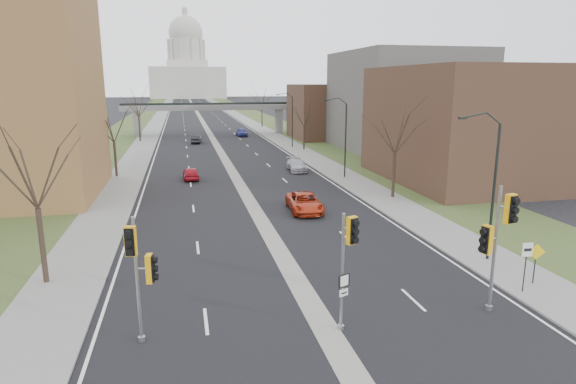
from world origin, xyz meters
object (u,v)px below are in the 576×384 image
object	(u,v)px
signal_pole_right	(497,232)
car_right_far	(242,132)
warning_sign	(536,258)
car_left_near	(191,173)
car_left_far	(196,139)
car_right_near	(305,202)
speed_limit_sign	(526,258)
signal_pole_left	(140,263)
signal_pole_median	(348,252)
car_right_mid	(296,165)

from	to	relation	value
signal_pole_right	car_right_far	world-z (taller)	signal_pole_right
warning_sign	car_left_near	world-z (taller)	warning_sign
signal_pole_right	car_left_far	world-z (taller)	signal_pole_right
car_left_far	car_right_far	xyz separation A→B (m)	(9.08, 9.39, 0.07)
warning_sign	car_right_near	size ratio (longest dim) A/B	0.40
speed_limit_sign	car_right_near	size ratio (longest dim) A/B	0.48
warning_sign	car_left_far	size ratio (longest dim) A/B	0.50
car_right_far	car_left_near	bearing A→B (deg)	-106.08
signal_pole_left	car_left_near	world-z (taller)	signal_pole_left
signal_pole_median	speed_limit_sign	xyz separation A→B (m)	(9.96, 1.72, -1.72)
signal_pole_median	signal_pole_right	xyz separation A→B (m)	(7.06, 0.23, 0.28)
signal_pole_left	speed_limit_sign	distance (m)	18.31
signal_pole_left	car_left_far	xyz separation A→B (m)	(4.32, 66.79, -2.76)
signal_pole_right	speed_limit_sign	distance (m)	3.82
car_right_mid	speed_limit_sign	bearing A→B (deg)	-82.51
signal_pole_right	car_right_mid	bearing A→B (deg)	75.86
car_right_mid	signal_pole_median	bearing A→B (deg)	-97.77
speed_limit_sign	car_right_far	size ratio (longest dim) A/B	0.56
signal_pole_median	car_right_mid	world-z (taller)	signal_pole_median
signal_pole_right	car_right_near	distance (m)	19.83
car_right_near	car_left_near	bearing A→B (deg)	122.75
speed_limit_sign	car_left_far	size ratio (longest dim) A/B	0.60
car_left_far	car_right_mid	bearing A→B (deg)	117.10
car_left_far	car_right_near	size ratio (longest dim) A/B	0.80
car_right_near	car_right_mid	distance (m)	18.57
car_left_near	speed_limit_sign	bearing A→B (deg)	113.39
signal_pole_right	speed_limit_sign	size ratio (longest dim) A/B	2.31
car_left_near	car_left_far	bearing A→B (deg)	-94.66
speed_limit_sign	car_right_far	world-z (taller)	speed_limit_sign
car_right_near	car_right_far	xyz separation A→B (m)	(1.96, 57.65, 0.03)
speed_limit_sign	car_right_near	distance (m)	18.99
signal_pole_right	speed_limit_sign	bearing A→B (deg)	12.77
signal_pole_left	car_left_far	bearing A→B (deg)	96.34
signal_pole_left	signal_pole_median	bearing A→B (deg)	3.88
speed_limit_sign	car_right_far	bearing A→B (deg)	98.11
speed_limit_sign	signal_pole_left	bearing A→B (deg)	-172.94
signal_pole_left	car_right_near	bearing A→B (deg)	68.35
signal_pole_median	car_left_near	world-z (taller)	signal_pole_median
car_right_mid	warning_sign	bearing A→B (deg)	-80.43
car_left_near	signal_pole_right	bearing A→B (deg)	108.36
car_left_near	car_right_mid	bearing A→B (deg)	-170.25
signal_pole_right	car_right_near	size ratio (longest dim) A/B	1.10
signal_pole_right	warning_sign	size ratio (longest dim) A/B	2.74
speed_limit_sign	car_left_near	distance (m)	36.87
car_left_near	car_right_far	size ratio (longest dim) A/B	0.88
signal_pole_left	car_right_mid	bearing A→B (deg)	77.68
speed_limit_sign	car_left_far	bearing A→B (deg)	106.35
warning_sign	car_right_far	bearing A→B (deg)	112.14
car_right_mid	signal_pole_left	bearing A→B (deg)	-109.81
car_left_far	car_left_near	bearing A→B (deg)	94.35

